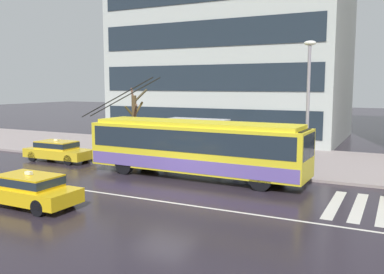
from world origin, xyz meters
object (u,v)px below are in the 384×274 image
(bus_shelter, at_px, (198,130))
(pedestrian_waiting_by_pole, at_px, (236,148))
(street_lamp, at_px, (308,97))
(trolleybus, at_px, (195,147))
(street_tree_bare, at_px, (135,120))
(pedestrian_walking_past, at_px, (166,134))
(taxi_oncoming_near, at_px, (27,188))
(pedestrian_at_shelter, at_px, (156,146))
(taxi_queued_behind_bus, at_px, (58,150))
(pedestrian_approaching_curb, at_px, (247,140))

(bus_shelter, bearing_deg, pedestrian_waiting_by_pole, 5.42)
(bus_shelter, xyz_separation_m, street_lamp, (6.66, -1.26, 2.07))
(pedestrian_waiting_by_pole, bearing_deg, trolleybus, -104.45)
(street_tree_bare, bearing_deg, pedestrian_walking_past, -20.13)
(street_lamp, relative_size, street_tree_bare, 1.53)
(taxi_oncoming_near, relative_size, pedestrian_at_shelter, 2.66)
(taxi_queued_behind_bus, relative_size, bus_shelter, 1.20)
(bus_shelter, xyz_separation_m, pedestrian_walking_past, (-2.16, -0.08, -0.31))
(pedestrian_at_shelter, bearing_deg, taxi_oncoming_near, -89.60)
(taxi_queued_behind_bus, height_order, bus_shelter, bus_shelter)
(street_lamp, bearing_deg, pedestrian_approaching_curb, 166.23)
(taxi_queued_behind_bus, xyz_separation_m, pedestrian_approaching_curb, (11.53, 2.60, 0.99))
(pedestrian_approaching_curb, height_order, pedestrian_walking_past, pedestrian_walking_past)
(pedestrian_walking_past, height_order, street_tree_bare, street_tree_bare)
(taxi_queued_behind_bus, relative_size, street_tree_bare, 1.01)
(pedestrian_at_shelter, bearing_deg, bus_shelter, 29.17)
(pedestrian_at_shelter, bearing_deg, pedestrian_walking_past, 86.97)
(taxi_oncoming_near, bearing_deg, pedestrian_waiting_by_pole, 67.93)
(street_lamp, xyz_separation_m, street_tree_bare, (-11.94, 2.32, -1.70))
(pedestrian_waiting_by_pole, bearing_deg, taxi_queued_behind_bus, -163.08)
(pedestrian_approaching_curb, bearing_deg, bus_shelter, 172.58)
(bus_shelter, distance_m, pedestrian_walking_past, 2.19)
(taxi_oncoming_near, distance_m, pedestrian_walking_past, 10.92)
(pedestrian_walking_past, bearing_deg, taxi_oncoming_near, -89.97)
(street_tree_bare, bearing_deg, pedestrian_at_shelter, -37.00)
(trolleybus, distance_m, taxi_oncoming_near, 8.49)
(pedestrian_approaching_curb, height_order, street_lamp, street_lamp)
(trolleybus, xyz_separation_m, bus_shelter, (-1.46, 3.33, 0.46))
(trolleybus, bearing_deg, street_lamp, 21.68)
(taxi_oncoming_near, distance_m, pedestrian_waiting_by_pole, 12.07)
(pedestrian_waiting_by_pole, distance_m, street_lamp, 5.45)
(taxi_queued_behind_bus, xyz_separation_m, bus_shelter, (8.29, 3.02, 1.36))
(taxi_queued_behind_bus, xyz_separation_m, pedestrian_at_shelter, (6.06, 1.78, 0.42))
(street_lamp, bearing_deg, street_tree_bare, 169.01)
(taxi_oncoming_near, distance_m, pedestrian_at_shelter, 9.72)
(pedestrian_waiting_by_pole, bearing_deg, bus_shelter, -174.58)
(bus_shelter, bearing_deg, trolleybus, -66.35)
(pedestrian_walking_past, height_order, street_lamp, street_lamp)
(pedestrian_at_shelter, relative_size, street_lamp, 0.25)
(taxi_oncoming_near, bearing_deg, trolleybus, 64.62)
(taxi_queued_behind_bus, relative_size, pedestrian_walking_past, 2.17)
(street_lamp, bearing_deg, pedestrian_at_shelter, 179.88)
(pedestrian_walking_past, xyz_separation_m, pedestrian_waiting_by_pole, (4.54, 0.31, -0.65))
(taxi_queued_behind_bus, bearing_deg, pedestrian_approaching_curb, 12.68)
(pedestrian_waiting_by_pole, relative_size, street_lamp, 0.24)
(pedestrian_approaching_curb, relative_size, street_lamp, 0.30)
(pedestrian_approaching_curb, distance_m, pedestrian_waiting_by_pole, 1.23)
(taxi_queued_behind_bus, height_order, street_lamp, street_lamp)
(pedestrian_waiting_by_pole, bearing_deg, pedestrian_walking_past, -176.11)
(trolleybus, bearing_deg, street_tree_bare, 146.92)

